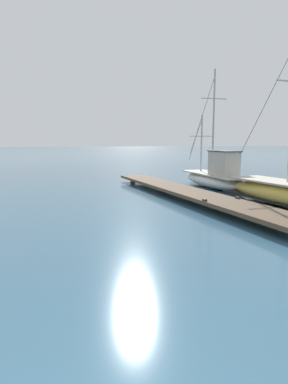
{
  "coord_description": "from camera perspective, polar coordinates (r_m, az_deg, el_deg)",
  "views": [
    {
      "loc": [
        -0.05,
        -1.49,
        2.84
      ],
      "look_at": [
        2.69,
        7.71,
        1.4
      ],
      "focal_mm": 31.42,
      "sensor_mm": 36.0,
      "label": 1
    }
  ],
  "objects": [
    {
      "name": "floating_dock",
      "position": [
        17.09,
        6.95,
        0.13
      ],
      "size": [
        3.04,
        16.46,
        0.53
      ],
      "color": "brown",
      "rests_on": "ground"
    },
    {
      "name": "fishing_boat_0",
      "position": [
        21.14,
        12.14,
        2.55
      ],
      "size": [
        1.9,
        7.41,
        7.19
      ],
      "color": "silver",
      "rests_on": "ground"
    }
  ]
}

